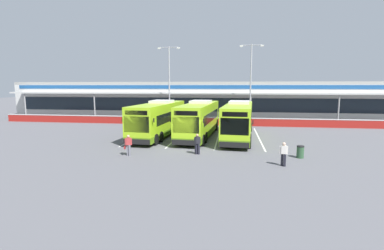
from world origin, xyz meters
name	(u,v)px	position (x,y,z in m)	size (l,w,h in m)	color
ground_plane	(190,148)	(0.00, 0.00, 0.00)	(200.00, 200.00, 0.00)	#56565B
terminal_building	(213,99)	(0.00, 26.91, 3.01)	(70.00, 13.00, 6.00)	silver
red_barrier_wall	(206,121)	(0.00, 14.50, 0.56)	(60.00, 0.40, 1.10)	maroon
coach_bus_leftmost	(159,119)	(-4.19, 5.47, 1.79)	(3.62, 12.30, 3.78)	#9ED11E
coach_bus_left_centre	(199,120)	(0.08, 5.73, 1.79)	(3.62, 12.30, 3.78)	#9ED11E
coach_bus_centre	(238,121)	(4.17, 5.35, 1.79)	(3.62, 12.30, 3.78)	#9ED11E
bay_stripe_far_west	(142,135)	(-6.30, 6.00, 0.00)	(0.14, 13.00, 0.01)	silver
bay_stripe_west	(179,135)	(-2.10, 6.00, 0.00)	(0.14, 13.00, 0.01)	silver
bay_stripe_mid_west	(218,136)	(2.10, 6.00, 0.00)	(0.14, 13.00, 0.01)	silver
bay_stripe_centre	(259,137)	(6.30, 6.00, 0.00)	(0.14, 13.00, 0.01)	silver
pedestrian_with_handbag	(128,145)	(-4.34, -3.27, 0.86)	(0.65, 0.37, 1.62)	slate
pedestrian_in_dark_coat	(197,143)	(0.86, -2.09, 0.87)	(0.48, 0.40, 1.62)	black
pedestrian_child	(284,153)	(6.99, -4.53, 0.87)	(0.53, 0.32, 1.62)	black
lamp_post_west	(169,79)	(-5.76, 17.45, 6.29)	(3.24, 0.28, 11.00)	#9E9EA3
lamp_post_centre	(251,79)	(5.97, 16.81, 6.29)	(3.24, 0.28, 11.00)	#9E9EA3
litter_bin	(300,152)	(8.61, -2.13, 0.47)	(0.54, 0.54, 0.93)	#2D5133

